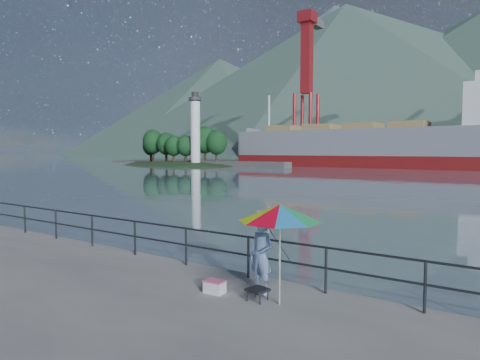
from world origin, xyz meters
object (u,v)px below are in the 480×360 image
(fisherman, at_px, (261,256))
(cooler_bag, at_px, (215,287))
(bulk_carrier, at_px, (392,145))
(beach_umbrella, at_px, (280,213))

(fisherman, height_order, cooler_bag, fisherman)
(fisherman, bearing_deg, cooler_bag, -136.02)
(fisherman, bearing_deg, bulk_carrier, 113.50)
(fisherman, relative_size, bulk_carrier, 0.03)
(fisherman, xyz_separation_m, beach_umbrella, (0.66, -0.37, 1.03))
(fisherman, xyz_separation_m, bulk_carrier, (-16.99, 73.94, 3.21))
(beach_umbrella, bearing_deg, fisherman, 150.80)
(fisherman, bearing_deg, beach_umbrella, -18.64)
(beach_umbrella, xyz_separation_m, bulk_carrier, (-17.64, 74.30, 2.18))
(bulk_carrier, bearing_deg, beach_umbrella, -76.64)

